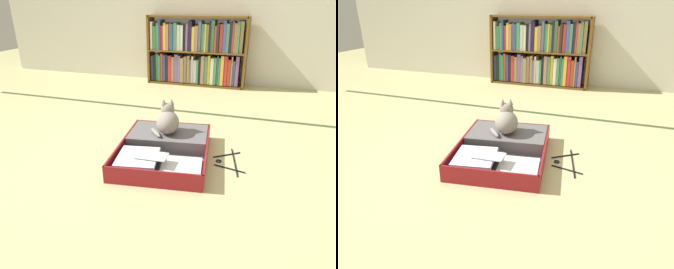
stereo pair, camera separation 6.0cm
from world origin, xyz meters
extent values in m
plane|color=tan|center=(0.00, 0.00, 0.00)|extent=(10.00, 10.00, 0.00)
cube|color=#384727|center=(0.00, 1.14, 0.00)|extent=(4.80, 0.05, 0.00)
cube|color=brown|center=(-0.82, 2.26, 0.44)|extent=(0.03, 0.24, 0.88)
cube|color=brown|center=(0.44, 2.26, 0.44)|extent=(0.03, 0.24, 0.88)
cube|color=brown|center=(-0.19, 2.26, 0.87)|extent=(1.27, 0.24, 0.02)
cube|color=brown|center=(-0.19, 2.26, 0.01)|extent=(1.27, 0.24, 0.02)
cube|color=brown|center=(-0.19, 2.26, 0.44)|extent=(1.24, 0.24, 0.02)
cube|color=#343B94|center=(-0.78, 2.27, 0.20)|extent=(0.03, 0.20, 0.33)
cube|color=black|center=(-0.75, 2.25, 0.21)|extent=(0.03, 0.20, 0.34)
cube|color=#3B7353|center=(-0.70, 2.26, 0.21)|extent=(0.04, 0.20, 0.36)
cube|color=#3A8350|center=(-0.67, 2.25, 0.21)|extent=(0.02, 0.20, 0.34)
cube|color=#C2432B|center=(-0.64, 2.25, 0.22)|extent=(0.03, 0.20, 0.37)
cube|color=#334681|center=(-0.61, 2.26, 0.21)|extent=(0.04, 0.20, 0.35)
cube|color=black|center=(-0.57, 2.26, 0.21)|extent=(0.03, 0.20, 0.35)
cube|color=#BC322C|center=(-0.53, 2.26, 0.20)|extent=(0.04, 0.20, 0.34)
cube|color=#977453|center=(-0.48, 2.26, 0.20)|extent=(0.04, 0.20, 0.33)
cube|color=slate|center=(-0.44, 2.26, 0.22)|extent=(0.04, 0.20, 0.37)
cube|color=slate|center=(-0.40, 2.26, 0.21)|extent=(0.03, 0.20, 0.35)
cube|color=olive|center=(-0.36, 2.25, 0.20)|extent=(0.04, 0.20, 0.32)
cube|color=#A36E5D|center=(-0.31, 2.26, 0.21)|extent=(0.04, 0.20, 0.34)
cube|color=#8E7F50|center=(-0.27, 2.26, 0.21)|extent=(0.03, 0.20, 0.36)
cube|color=slate|center=(-0.24, 2.26, 0.19)|extent=(0.02, 0.20, 0.31)
cube|color=silver|center=(-0.22, 2.26, 0.21)|extent=(0.02, 0.20, 0.35)
cube|color=silver|center=(-0.18, 2.27, 0.18)|extent=(0.04, 0.20, 0.30)
cube|color=#3D7E56|center=(-0.15, 2.26, 0.19)|extent=(0.03, 0.20, 0.31)
cube|color=black|center=(-0.12, 2.26, 0.21)|extent=(0.03, 0.20, 0.34)
cube|color=#A46E5D|center=(-0.08, 2.25, 0.21)|extent=(0.04, 0.20, 0.36)
cube|color=#4B7752|center=(-0.04, 2.26, 0.21)|extent=(0.04, 0.20, 0.36)
cube|color=yellow|center=(0.00, 2.26, 0.22)|extent=(0.03, 0.20, 0.37)
cube|color=beige|center=(0.04, 2.26, 0.20)|extent=(0.04, 0.20, 0.34)
cube|color=#3B8B58|center=(0.08, 2.26, 0.21)|extent=(0.03, 0.20, 0.35)
cube|color=#497351|center=(0.11, 2.27, 0.22)|extent=(0.02, 0.20, 0.37)
cube|color=#337A62|center=(0.14, 2.25, 0.21)|extent=(0.02, 0.20, 0.35)
cube|color=gold|center=(0.17, 2.25, 0.22)|extent=(0.04, 0.20, 0.37)
cube|color=red|center=(0.22, 2.25, 0.22)|extent=(0.04, 0.20, 0.37)
cube|color=#C3432B|center=(0.26, 2.26, 0.20)|extent=(0.04, 0.20, 0.33)
cube|color=#9C7A4D|center=(0.29, 2.26, 0.22)|extent=(0.02, 0.20, 0.37)
cube|color=#3B4E91|center=(0.32, 2.26, 0.19)|extent=(0.03, 0.20, 0.32)
cube|color=#7B508A|center=(0.36, 2.26, 0.22)|extent=(0.04, 0.20, 0.38)
cube|color=beige|center=(-0.78, 2.25, 0.62)|extent=(0.03, 0.20, 0.35)
cube|color=#3A8955|center=(-0.73, 2.26, 0.60)|extent=(0.04, 0.20, 0.30)
cube|color=#457C64|center=(-0.69, 2.26, 0.62)|extent=(0.03, 0.20, 0.33)
cube|color=navy|center=(-0.66, 2.26, 0.63)|extent=(0.02, 0.20, 0.37)
cube|color=#AE2C30|center=(-0.63, 2.26, 0.60)|extent=(0.04, 0.20, 0.30)
cube|color=yellow|center=(-0.60, 2.26, 0.62)|extent=(0.03, 0.20, 0.34)
cube|color=#9F7B51|center=(-0.56, 2.25, 0.61)|extent=(0.04, 0.20, 0.32)
cube|color=slate|center=(-0.52, 2.26, 0.61)|extent=(0.02, 0.20, 0.33)
cube|color=#2C4C81|center=(-0.49, 2.25, 0.61)|extent=(0.03, 0.20, 0.33)
cube|color=#3E845C|center=(-0.45, 2.25, 0.62)|extent=(0.04, 0.20, 0.34)
cube|color=silver|center=(-0.41, 2.26, 0.61)|extent=(0.03, 0.20, 0.32)
cube|color=silver|center=(-0.37, 2.26, 0.60)|extent=(0.04, 0.20, 0.31)
cube|color=black|center=(-0.33, 2.27, 0.60)|extent=(0.03, 0.20, 0.31)
cube|color=slate|center=(-0.30, 2.26, 0.62)|extent=(0.03, 0.20, 0.34)
cube|color=#22172F|center=(-0.26, 2.25, 0.63)|extent=(0.04, 0.20, 0.37)
cube|color=gold|center=(-0.22, 2.26, 0.60)|extent=(0.04, 0.20, 0.30)
cube|color=#907154|center=(-0.18, 2.26, 0.60)|extent=(0.04, 0.20, 0.31)
cube|color=slate|center=(-0.14, 2.26, 0.63)|extent=(0.03, 0.20, 0.36)
cube|color=#368458|center=(-0.09, 2.27, 0.62)|extent=(0.04, 0.20, 0.34)
cube|color=gold|center=(-0.06, 2.25, 0.62)|extent=(0.02, 0.20, 0.34)
cube|color=#948650|center=(-0.03, 2.26, 0.61)|extent=(0.03, 0.20, 0.33)
cube|color=#171F2F|center=(-0.01, 2.26, 0.63)|extent=(0.02, 0.20, 0.36)
cube|color=#427350|center=(0.03, 2.26, 0.64)|extent=(0.04, 0.20, 0.38)
cube|color=#AD3F31|center=(0.07, 2.26, 0.61)|extent=(0.02, 0.20, 0.32)
cube|color=black|center=(0.09, 2.25, 0.62)|extent=(0.03, 0.20, 0.34)
cube|color=#B8363A|center=(0.14, 2.26, 0.62)|extent=(0.04, 0.20, 0.34)
cube|color=#3B5088|center=(0.18, 2.25, 0.64)|extent=(0.04, 0.20, 0.38)
cube|color=#437364|center=(0.22, 2.25, 0.62)|extent=(0.04, 0.20, 0.34)
cube|color=#2B2B2C|center=(0.25, 2.26, 0.63)|extent=(0.03, 0.20, 0.36)
cube|color=#B4333E|center=(0.28, 2.25, 0.63)|extent=(0.02, 0.20, 0.37)
cube|color=#9C7D4A|center=(0.31, 2.26, 0.62)|extent=(0.04, 0.20, 0.35)
cube|color=#497E58|center=(0.34, 2.26, 0.63)|extent=(0.03, 0.20, 0.37)
cube|color=#8F7C4F|center=(0.38, 2.26, 0.64)|extent=(0.04, 0.20, 0.38)
cube|color=maroon|center=(0.10, -0.07, 0.01)|extent=(0.67, 0.48, 0.01)
cube|color=maroon|center=(0.12, -0.26, 0.06)|extent=(0.62, 0.10, 0.12)
cube|color=maroon|center=(-0.20, -0.11, 0.06)|extent=(0.07, 0.40, 0.12)
cube|color=maroon|center=(0.40, -0.03, 0.06)|extent=(0.07, 0.40, 0.12)
cube|color=#4F545A|center=(0.10, -0.07, 0.02)|extent=(0.64, 0.46, 0.01)
cube|color=maroon|center=(0.04, 0.33, 0.01)|extent=(0.67, 0.48, 0.01)
cube|color=maroon|center=(0.02, 0.52, 0.06)|extent=(0.62, 0.10, 0.12)
cube|color=maroon|center=(-0.26, 0.29, 0.06)|extent=(0.07, 0.40, 0.12)
cube|color=maroon|center=(0.34, 0.37, 0.06)|extent=(0.07, 0.40, 0.12)
cube|color=#4F545A|center=(0.04, 0.33, 0.02)|extent=(0.64, 0.46, 0.01)
cylinder|color=black|center=(0.07, 0.13, 0.02)|extent=(0.60, 0.10, 0.02)
cube|color=#3A3B7B|center=(-0.04, -0.08, 0.03)|extent=(0.30, 0.32, 0.02)
cube|color=black|center=(-0.04, -0.09, 0.05)|extent=(0.29, 0.32, 0.02)
cube|color=#374168|center=(-0.05, -0.09, 0.07)|extent=(0.31, 0.38, 0.02)
cube|color=silver|center=(-0.04, -0.08, 0.09)|extent=(0.31, 0.34, 0.02)
cube|color=#B9AA96|center=(0.25, -0.05, 0.03)|extent=(0.31, 0.35, 0.01)
cube|color=silver|center=(0.25, -0.05, 0.04)|extent=(0.31, 0.33, 0.02)
cube|color=silver|center=(0.05, -0.07, 0.11)|extent=(0.21, 0.13, 0.01)
cube|color=#5C595C|center=(0.04, 0.33, 0.07)|extent=(0.63, 0.45, 0.11)
cylinder|color=black|center=(-0.15, 0.49, 0.06)|extent=(0.02, 0.02, 0.11)
cylinder|color=black|center=(0.19, 0.53, 0.06)|extent=(0.02, 0.02, 0.11)
cube|color=white|center=(0.12, -0.26, 0.05)|extent=(0.04, 0.01, 0.02)
cube|color=red|center=(0.12, -0.26, 0.06)|extent=(0.04, 0.01, 0.02)
cube|color=white|center=(0.33, -0.23, 0.06)|extent=(0.04, 0.01, 0.02)
cube|color=green|center=(0.18, -0.25, 0.07)|extent=(0.03, 0.01, 0.02)
ellipsoid|color=gray|center=(0.04, 0.30, 0.21)|extent=(0.23, 0.26, 0.17)
ellipsoid|color=gray|center=(0.02, 0.36, 0.17)|extent=(0.14, 0.11, 0.09)
sphere|color=gray|center=(0.03, 0.35, 0.29)|extent=(0.11, 0.11, 0.11)
cone|color=gray|center=(0.06, 0.35, 0.35)|extent=(0.04, 0.04, 0.05)
cone|color=gray|center=(0.00, 0.34, 0.35)|extent=(0.04, 0.04, 0.05)
sphere|color=gold|center=(0.03, 0.40, 0.30)|extent=(0.02, 0.02, 0.02)
sphere|color=gold|center=(0.00, 0.39, 0.30)|extent=(0.02, 0.02, 0.02)
ellipsoid|color=gray|center=(-0.03, 0.24, 0.14)|extent=(0.13, 0.15, 0.03)
cylinder|color=black|center=(0.57, 0.21, 0.01)|extent=(0.09, 0.39, 0.01)
cylinder|color=black|center=(0.54, 0.10, 0.01)|extent=(0.22, 0.06, 0.01)
cylinder|color=black|center=(0.50, 0.30, 0.01)|extent=(0.18, 0.14, 0.01)
torus|color=black|center=(0.46, 0.19, 0.01)|extent=(0.05, 0.05, 0.01)
camera|label=1|loc=(0.69, -1.72, 1.04)|focal=32.38mm
camera|label=2|loc=(0.74, -1.70, 1.04)|focal=32.38mm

